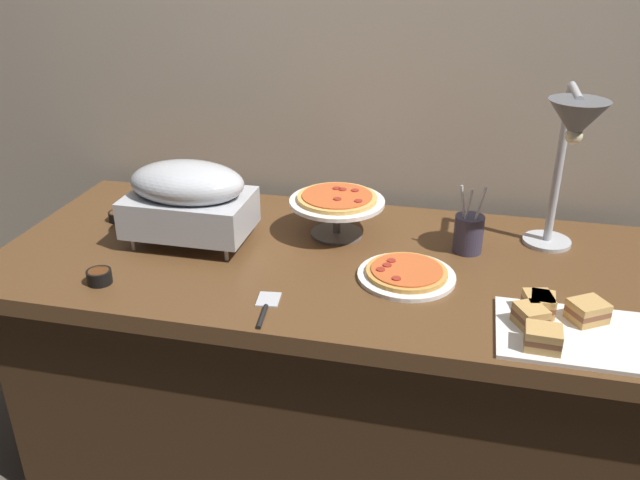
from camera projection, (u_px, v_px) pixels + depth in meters
name	position (u px, v px, depth m)	size (l,w,h in m)	color
ground_plane	(327.00, 458.00, 2.22)	(8.00, 8.00, 0.00)	#4C443D
back_wall	(362.00, 67.00, 2.14)	(4.40, 0.04, 2.40)	tan
buffet_table	(328.00, 364.00, 2.05)	(1.90, 0.84, 0.76)	brown
chafing_dish	(188.00, 198.00, 1.92)	(0.36, 0.23, 0.25)	#B7BABF
heat_lamp	(572.00, 136.00, 1.69)	(0.15, 0.32, 0.48)	#B7BABF
pizza_plate_front	(406.00, 274.00, 1.77)	(0.26, 0.26, 0.03)	white
pizza_plate_center	(337.00, 203.00, 1.98)	(0.29, 0.29, 0.13)	#595B60
sandwich_platter	(560.00, 324.00, 1.53)	(0.35, 0.26, 0.06)	white
sauce_cup_near	(118.00, 216.00, 2.11)	(0.06, 0.06, 0.03)	black
sauce_cup_far	(99.00, 276.00, 1.74)	(0.07, 0.07, 0.04)	black
utensil_holder	(468.00, 233.00, 1.90)	(0.08, 0.08, 0.21)	#383347
serving_spatula	(266.00, 307.00, 1.63)	(0.06, 0.17, 0.01)	#B7BABF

